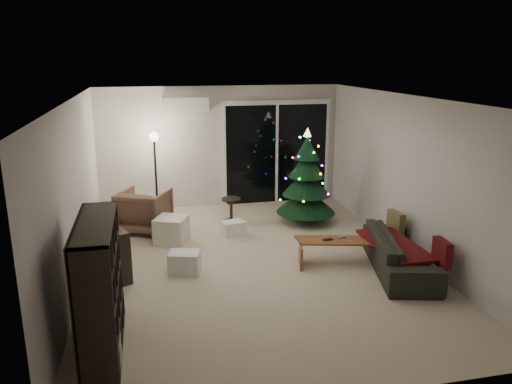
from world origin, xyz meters
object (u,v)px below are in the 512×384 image
at_px(bookshelf, 82,289).
at_px(sofa, 400,253).
at_px(coffee_table, 336,251).
at_px(christmas_tree, 306,176).
at_px(armchair, 144,210).
at_px(media_cabinet, 100,249).

distance_m(bookshelf, sofa, 4.48).
xyz_separation_m(bookshelf, coffee_table, (3.49, 1.66, -0.54)).
xyz_separation_m(sofa, christmas_tree, (-0.67, 2.43, 0.62)).
relative_size(bookshelf, armchair, 1.73).
height_order(sofa, christmas_tree, christmas_tree).
relative_size(media_cabinet, armchair, 1.44).
distance_m(media_cabinet, armchair, 1.89).
height_order(bookshelf, sofa, bookshelf).
bearing_deg(sofa, media_cabinet, 93.11).
xyz_separation_m(bookshelf, sofa, (4.30, 1.19, -0.44)).
height_order(bookshelf, armchair, bookshelf).
distance_m(bookshelf, coffee_table, 3.90).
bearing_deg(christmas_tree, sofa, -74.65).
relative_size(media_cabinet, sofa, 0.63).
bearing_deg(sofa, armchair, 68.56).
relative_size(bookshelf, christmas_tree, 0.80).
relative_size(bookshelf, media_cabinet, 1.20).
xyz_separation_m(media_cabinet, sofa, (4.30, -0.83, -0.10)).
xyz_separation_m(armchair, sofa, (3.67, -2.61, -0.10)).
relative_size(armchair, coffee_table, 0.70).
bearing_deg(media_cabinet, bookshelf, -114.16).
distance_m(media_cabinet, sofa, 4.38).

